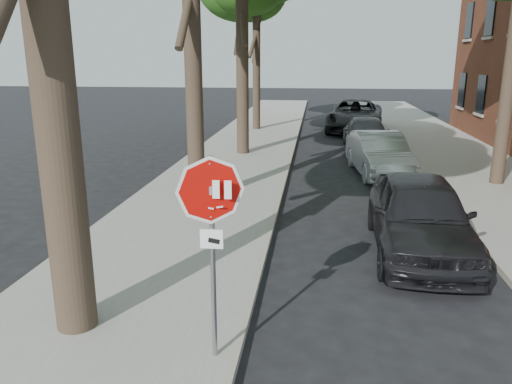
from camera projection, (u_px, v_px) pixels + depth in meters
The scene contains 10 objects.
ground at pixel (269, 367), 6.35m from camera, with size 120.00×120.00×0.00m, color black.
sidewalk_left at pixel (232, 164), 18.13m from camera, with size 4.00×55.00×0.12m, color gray.
sidewalk_right at pixel (476, 170), 17.14m from camera, with size 4.00×55.00×0.12m, color gray.
curb_left at pixel (289, 165), 17.89m from camera, with size 0.12×55.00×0.13m, color #9E9384.
curb_right at pixel (415, 169), 17.38m from camera, with size 0.12×55.00×0.13m, color #9E9384.
stop_sign at pixel (211, 220), 5.90m from camera, with size 0.76×0.34×2.61m.
car_a at pixel (420, 215), 9.92m from camera, with size 1.84×4.57×1.56m, color black.
car_b at pixel (379, 154), 16.59m from camera, with size 1.49×4.27×1.41m, color #AAADB3.
car_c at pixel (366, 134), 21.13m from camera, with size 1.86×4.58×1.33m, color #46464A.
car_d at pixel (355, 116), 26.43m from camera, with size 2.75×5.96×1.66m, color black.
Camera 1 is at (0.50, -5.53, 3.81)m, focal length 35.00 mm.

